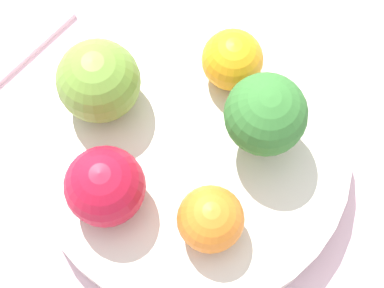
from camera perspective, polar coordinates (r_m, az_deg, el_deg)
The scene contains 8 objects.
ground_plane at distance 0.54m, azimuth 0.00°, elevation -2.49°, with size 6.00×6.00×0.00m, color gray.
table_surface at distance 0.54m, azimuth 0.00°, elevation -2.15°, with size 1.20×1.20×0.02m.
bowl at distance 0.51m, azimuth 0.00°, elevation -1.13°, with size 0.25×0.25×0.04m.
broccoli at distance 0.46m, azimuth 6.56°, elevation 2.56°, with size 0.06×0.06×0.07m.
apple_red at distance 0.46m, azimuth -7.74°, elevation -3.75°, with size 0.06×0.06×0.06m.
apple_green at distance 0.48m, azimuth -8.35°, elevation 5.50°, with size 0.06×0.06×0.06m.
orange_front at distance 0.45m, azimuth 1.66°, elevation -6.70°, with size 0.05×0.05×0.05m.
orange_back at distance 0.50m, azimuth 3.61°, elevation 7.48°, with size 0.05×0.05×0.05m.
Camera 1 is at (0.15, 0.09, 0.52)m, focal length 60.00 mm.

